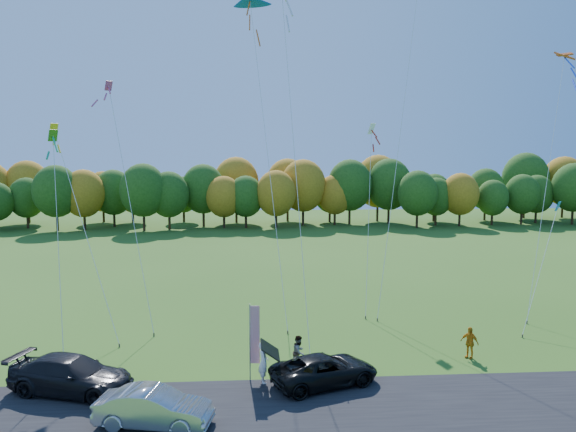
{
  "coord_description": "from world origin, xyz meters",
  "views": [
    {
      "loc": [
        -2.25,
        -26.48,
        10.59
      ],
      "look_at": [
        0.0,
        6.0,
        7.0
      ],
      "focal_mm": 35.0,
      "sensor_mm": 36.0,
      "label": 1
    }
  ],
  "objects": [
    {
      "name": "asphalt_strip",
      "position": [
        0.0,
        -4.0,
        0.01
      ],
      "size": [
        90.0,
        6.0,
        0.01
      ],
      "primitive_type": "cube",
      "color": "black",
      "rests_on": "ground"
    },
    {
      "name": "kite_diamond_yellow",
      "position": [
        -11.77,
        6.39,
        6.18
      ],
      "size": [
        5.13,
        5.22,
        12.77
      ],
      "color": "#4C3F33",
      "rests_on": "ground"
    },
    {
      "name": "kite_delta_blue",
      "position": [
        -1.12,
        11.34,
        11.55
      ],
      "size": [
        3.59,
        12.04,
        23.58
      ],
      "color": "#4C3F33",
      "rests_on": "ground"
    },
    {
      "name": "black_suv",
      "position": [
        1.15,
        -1.75,
        0.7
      ],
      "size": [
        5.53,
        3.93,
        1.4
      ],
      "primitive_type": "imported",
      "rotation": [
        0.0,
        0.0,
        1.93
      ],
      "color": "black",
      "rests_on": "ground"
    },
    {
      "name": "kite_diamond_white",
      "position": [
        5.95,
        11.38,
        6.41
      ],
      "size": [
        2.19,
        6.62,
        13.24
      ],
      "color": "#4C3F33",
      "rests_on": "ground"
    },
    {
      "name": "kite_parafoil_rainbow",
      "position": [
        17.7,
        9.83,
        8.95
      ],
      "size": [
        6.78,
        6.93,
        18.16
      ],
      "color": "#4C3F33",
      "rests_on": "ground"
    },
    {
      "name": "tree_line",
      "position": [
        0.0,
        55.0,
        0.0
      ],
      "size": [
        116.0,
        12.0,
        10.0
      ],
      "primitive_type": null,
      "color": "#1E4711",
      "rests_on": "ground"
    },
    {
      "name": "kite_diamond_blue_low",
      "position": [
        15.5,
        6.03,
        3.72
      ],
      "size": [
        4.52,
        4.47,
        7.89
      ],
      "color": "#4C3F33",
      "rests_on": "ground"
    },
    {
      "name": "kite_diamond_green",
      "position": [
        -11.84,
        2.03,
        5.96
      ],
      "size": [
        1.91,
        4.5,
        12.18
      ],
      "color": "#4C3F33",
      "rests_on": "ground"
    },
    {
      "name": "silver_sedan",
      "position": [
        -6.03,
        -5.25,
        0.75
      ],
      "size": [
        4.76,
        2.43,
        1.5
      ],
      "primitive_type": "imported",
      "rotation": [
        0.0,
        0.0,
        1.38
      ],
      "color": "#A2A2A7",
      "rests_on": "ground"
    },
    {
      "name": "kite_parafoil_orange",
      "position": [
        9.26,
        14.08,
        16.88
      ],
      "size": [
        8.71,
        13.12,
        34.2
      ],
      "color": "#4C3F33",
      "rests_on": "ground"
    },
    {
      "name": "kite_delta_red",
      "position": [
        0.31,
        6.21,
        11.56
      ],
      "size": [
        2.49,
        9.51,
        22.56
      ],
      "color": "#4C3F33",
      "rests_on": "ground"
    },
    {
      "name": "person_tailgate_b",
      "position": [
        0.15,
        0.33,
        0.83
      ],
      "size": [
        0.93,
        1.0,
        1.66
      ],
      "primitive_type": "imported",
      "rotation": [
        0.0,
        0.0,
        1.08
      ],
      "color": "gray",
      "rests_on": "ground"
    },
    {
      "name": "person_tailgate_a",
      "position": [
        -1.65,
        -1.3,
        0.97
      ],
      "size": [
        0.56,
        0.77,
        1.93
      ],
      "primitive_type": "imported",
      "rotation": [
        0.0,
        0.0,
        1.72
      ],
      "color": "white",
      "rests_on": "ground"
    },
    {
      "name": "dark_truck_a",
      "position": [
        -10.21,
        -1.85,
        0.82
      ],
      "size": [
        6.09,
        3.85,
        1.64
      ],
      "primitive_type": "imported",
      "rotation": [
        0.0,
        0.0,
        1.27
      ],
      "color": "black",
      "rests_on": "ground"
    },
    {
      "name": "kite_diamond_pink",
      "position": [
        -9.61,
        8.58,
        7.62
      ],
      "size": [
        4.0,
        6.07,
        15.63
      ],
      "color": "#4C3F33",
      "rests_on": "ground"
    },
    {
      "name": "person_east",
      "position": [
        9.15,
        1.11,
        0.83
      ],
      "size": [
        0.97,
        0.98,
        1.66
      ],
      "primitive_type": "imported",
      "rotation": [
        0.0,
        0.0,
        -0.8
      ],
      "color": "orange",
      "rests_on": "ground"
    },
    {
      "name": "feather_flag",
      "position": [
        -2.1,
        -1.02,
        2.24
      ],
      "size": [
        0.49,
        0.1,
        3.67
      ],
      "color": "#999999",
      "rests_on": "ground"
    },
    {
      "name": "ground",
      "position": [
        0.0,
        0.0,
        0.0
      ],
      "size": [
        160.0,
        160.0,
        0.0
      ],
      "primitive_type": "plane",
      "color": "#2D5416"
    }
  ]
}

